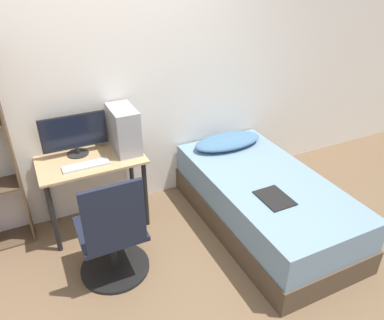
{
  "coord_description": "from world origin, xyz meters",
  "views": [
    {
      "loc": [
        -0.83,
        -1.9,
        2.4
      ],
      "look_at": [
        0.43,
        0.69,
        0.75
      ],
      "focal_mm": 35.0,
      "sensor_mm": 36.0,
      "label": 1
    }
  ],
  "objects": [
    {
      "name": "pillow",
      "position": [
        1.06,
        1.13,
        0.59
      ],
      "size": [
        0.76,
        0.36,
        0.11
      ],
      "color": "teal",
      "rests_on": "bed"
    },
    {
      "name": "keyboard",
      "position": [
        -0.44,
        1.02,
        0.74
      ],
      "size": [
        0.4,
        0.11,
        0.02
      ],
      "color": "silver",
      "rests_on": "desk"
    },
    {
      "name": "pc_tower",
      "position": [
        -0.03,
        1.18,
        0.94
      ],
      "size": [
        0.22,
        0.39,
        0.42
      ],
      "color": "#99999E",
      "rests_on": "desk"
    },
    {
      "name": "monitor",
      "position": [
        -0.46,
        1.28,
        0.94
      ],
      "size": [
        0.59,
        0.2,
        0.39
      ],
      "color": "black",
      "rests_on": "desk"
    },
    {
      "name": "magazine",
      "position": [
        0.93,
        0.13,
        0.54
      ],
      "size": [
        0.24,
        0.32,
        0.01
      ],
      "color": "black",
      "rests_on": "bed"
    },
    {
      "name": "wall_back",
      "position": [
        0.0,
        1.42,
        1.25
      ],
      "size": [
        8.0,
        0.05,
        2.5
      ],
      "color": "silver",
      "rests_on": "ground_plane"
    },
    {
      "name": "ground_plane",
      "position": [
        0.0,
        0.0,
        0.0
      ],
      "size": [
        14.0,
        14.0,
        0.0
      ],
      "primitive_type": "plane",
      "color": "brown"
    },
    {
      "name": "office_chair",
      "position": [
        -0.41,
        0.41,
        0.37
      ],
      "size": [
        0.58,
        0.58,
        0.99
      ],
      "color": "black",
      "rests_on": "ground_plane"
    },
    {
      "name": "desk",
      "position": [
        -0.38,
        1.13,
        0.6
      ],
      "size": [
        0.94,
        0.53,
        0.73
      ],
      "color": "tan",
      "rests_on": "ground_plane"
    },
    {
      "name": "bed",
      "position": [
        1.06,
        0.42,
        0.27
      ],
      "size": [
        1.0,
        1.94,
        0.54
      ],
      "color": "#4C3D2D",
      "rests_on": "ground_plane"
    }
  ]
}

